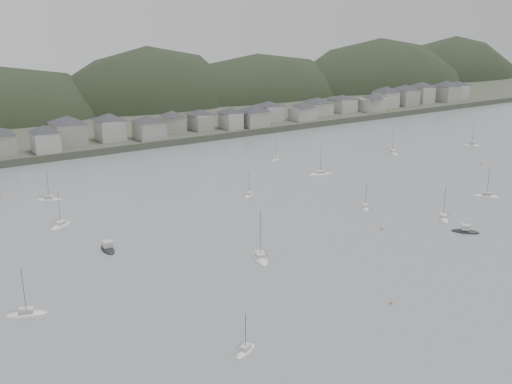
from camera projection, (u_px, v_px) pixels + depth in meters
ground at (460, 313)px, 118.93m from camera, size 900.00×900.00×0.00m
far_shore_land at (56, 109)px, 355.31m from camera, size 900.00×250.00×3.00m
forested_ridge at (79, 136)px, 341.01m from camera, size 851.55×103.94×102.57m
waterfront_town at (222, 116)px, 289.88m from camera, size 451.48×28.46×12.92m
moored_fleet at (236, 233)px, 160.80m from camera, size 252.70×176.27×13.24m
motor_launch_near at (465, 231)px, 161.96m from camera, size 6.68×7.37×3.77m
motor_launch_far at (108, 249)px, 150.21m from camera, size 3.54×8.21×3.91m
mooring_buoys at (353, 213)px, 176.61m from camera, size 167.25×144.90×0.70m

